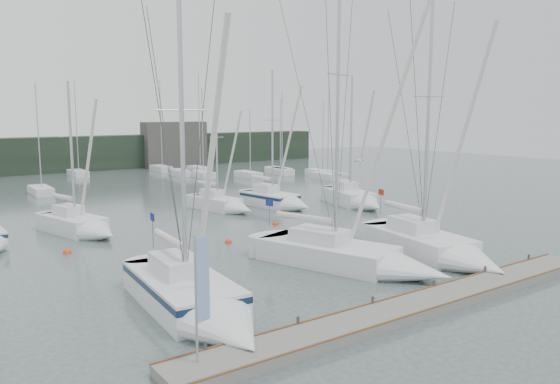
# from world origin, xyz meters

# --- Properties ---
(ground) EXTENTS (160.00, 160.00, 0.00)m
(ground) POSITION_xyz_m (0.00, 0.00, 0.00)
(ground) COLOR #404E4C
(ground) RESTS_ON ground
(dock) EXTENTS (24.00, 2.00, 0.40)m
(dock) POSITION_xyz_m (0.00, -5.00, 0.20)
(dock) COLOR #63635E
(dock) RESTS_ON ground
(far_treeline) EXTENTS (90.00, 4.00, 5.00)m
(far_treeline) POSITION_xyz_m (0.00, 62.00, 2.50)
(far_treeline) COLOR black
(far_treeline) RESTS_ON ground
(far_building_right) EXTENTS (10.00, 3.00, 7.00)m
(far_building_right) POSITION_xyz_m (18.00, 60.00, 3.50)
(far_building_right) COLOR #44413E
(far_building_right) RESTS_ON ground
(mast_forest) EXTENTS (54.82, 28.16, 14.46)m
(mast_forest) POSITION_xyz_m (-1.32, 42.84, 0.48)
(mast_forest) COLOR silver
(mast_forest) RESTS_ON ground
(sailboat_near_left) EXTENTS (4.01, 11.12, 14.50)m
(sailboat_near_left) POSITION_xyz_m (-8.41, -0.51, 0.65)
(sailboat_near_left) COLOR silver
(sailboat_near_left) RESTS_ON ground
(sailboat_near_center) EXTENTS (6.67, 11.47, 17.82)m
(sailboat_near_center) POSITION_xyz_m (2.08, 0.57, 0.58)
(sailboat_near_center) COLOR silver
(sailboat_near_center) RESTS_ON ground
(sailboat_near_right) EXTENTS (4.84, 10.86, 15.92)m
(sailboat_near_right) POSITION_xyz_m (7.02, -0.59, 0.61)
(sailboat_near_right) COLOR silver
(sailboat_near_right) RESTS_ON ground
(sailboat_mid_b) EXTENTS (4.42, 8.01, 11.41)m
(sailboat_mid_b) POSITION_xyz_m (-7.88, 18.12, 0.57)
(sailboat_mid_b) COLOR silver
(sailboat_mid_b) RESTS_ON ground
(sailboat_mid_c) EXTENTS (3.62, 7.40, 10.53)m
(sailboat_mid_c) POSITION_xyz_m (4.76, 20.64, 0.53)
(sailboat_mid_c) COLOR silver
(sailboat_mid_c) RESTS_ON ground
(sailboat_mid_d) EXTENTS (3.75, 7.93, 13.05)m
(sailboat_mid_d) POSITION_xyz_m (9.65, 19.30, 0.62)
(sailboat_mid_d) COLOR silver
(sailboat_mid_d) RESTS_ON ground
(sailboat_mid_e) EXTENTS (4.66, 8.99, 12.62)m
(sailboat_mid_e) POSITION_xyz_m (15.70, 15.85, 0.62)
(sailboat_mid_e) COLOR silver
(sailboat_mid_e) RESTS_ON ground
(buoy_a) EXTENTS (0.49, 0.49, 0.49)m
(buoy_a) POSITION_xyz_m (-0.74, 10.50, 0.00)
(buoy_a) COLOR red
(buoy_a) RESTS_ON ground
(buoy_b) EXTENTS (0.51, 0.51, 0.51)m
(buoy_b) POSITION_xyz_m (5.16, 13.54, 0.00)
(buoy_b) COLOR red
(buoy_b) RESTS_ON ground
(buoy_c) EXTENTS (0.51, 0.51, 0.51)m
(buoy_c) POSITION_xyz_m (-10.10, 13.81, 0.00)
(buoy_c) COLOR red
(buoy_c) RESTS_ON ground
(dock_banner) EXTENTS (0.62, 0.23, 4.23)m
(dock_banner) POSITION_xyz_m (-10.46, -4.69, 2.90)
(dock_banner) COLOR #AAACB2
(dock_banner) RESTS_ON dock
(seagull) EXTENTS (0.90, 0.44, 0.18)m
(seagull) POSITION_xyz_m (3.32, 2.58, 5.77)
(seagull) COLOR silver
(seagull) RESTS_ON ground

